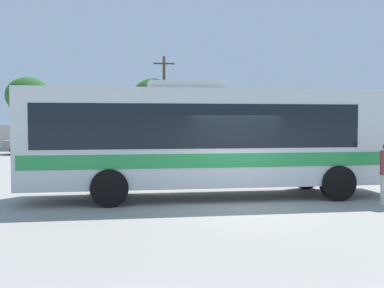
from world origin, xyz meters
The scene contains 9 objects.
ground_plane centered at (0.00, 10.00, 0.00)m, with size 300.00×300.00×0.00m, color gray.
perimeter_wall centered at (0.00, 24.96, 0.99)m, with size 80.00×0.30×1.99m, color #B2AD9E.
coach_bus_silver_green centered at (-0.70, 1.81, 1.88)m, with size 11.54×3.56×3.51m.
parked_car_leftmost_grey centered at (-10.78, 21.07, 0.80)m, with size 4.62×2.28×1.51m.
parked_car_second_silver centered at (-5.04, 20.92, 0.80)m, with size 4.45×2.27×1.51m.
parked_car_third_grey centered at (1.19, 21.59, 0.75)m, with size 4.54×2.24×1.40m.
utility_pole_near centered at (-1.89, 28.04, 4.06)m, with size 1.80×0.25×7.77m.
roadside_tree_left centered at (-14.23, 31.53, 4.56)m, with size 3.96×3.96×6.27m.
roadside_tree_midleft centered at (-2.84, 27.74, 4.38)m, with size 3.43×3.43×5.86m.
Camera 1 is at (-2.15, -12.64, 2.37)m, focal length 44.46 mm.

